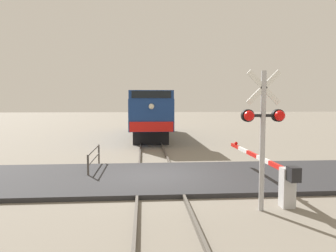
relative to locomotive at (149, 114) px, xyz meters
The scene contains 8 objects.
ground_plane 15.10m from the locomotive, 90.00° to the right, with size 160.00×160.00×0.00m, color gray.
rail_track_left 15.11m from the locomotive, 92.74° to the right, with size 0.08×80.00×0.15m, color #59544C.
rail_track_right 15.11m from the locomotive, 87.26° to the right, with size 0.08×80.00×0.15m, color #59544C.
road_surface 15.09m from the locomotive, 90.00° to the right, with size 36.00×5.12×0.15m, color #2D2D30.
locomotive is the anchor object (origin of this frame).
crossing_signal 18.92m from the locomotive, 81.76° to the right, with size 1.18×0.33×3.84m.
crossing_gate 18.03m from the locomotive, 78.65° to the right, with size 0.36×6.17×1.24m.
guard_railing 13.55m from the locomotive, 101.37° to the right, with size 0.08×3.06×0.95m.
Camera 1 is at (-0.51, -12.02, 2.99)m, focal length 33.86 mm.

